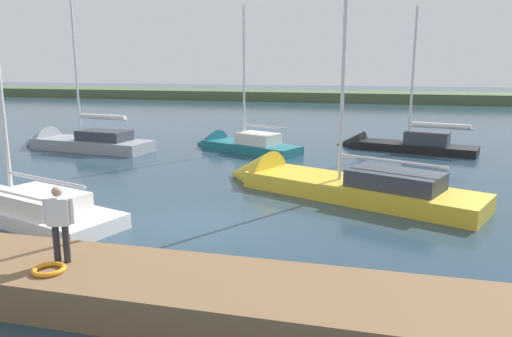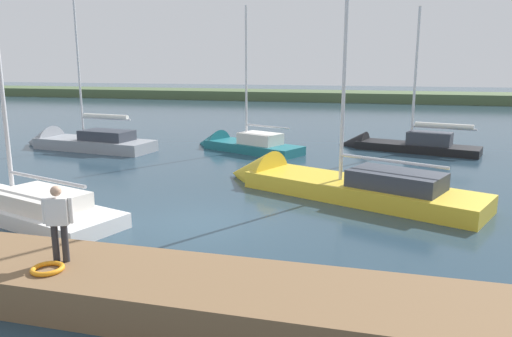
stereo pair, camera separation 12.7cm
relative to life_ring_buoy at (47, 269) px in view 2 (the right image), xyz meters
The scene contains 10 objects.
ground_plane 5.82m from the life_ring_buoy, 99.88° to the right, with size 200.00×200.00×0.00m, color #263D4C.
far_shoreline 59.52m from the life_ring_buoy, 90.95° to the right, with size 180.00×8.00×2.40m, color #4C603D.
dock_pier 1.19m from the life_ring_buoy, 153.52° to the right, with size 24.28×2.46×0.77m, color brown.
life_ring_buoy is the anchor object (origin of this frame).
sailboat_behind_pier 18.98m from the life_ring_buoy, 84.69° to the right, with size 7.37×4.78×8.85m.
sailboat_inner_slip 8.15m from the life_ring_buoy, 41.52° to the right, with size 8.99×4.69×8.95m.
sailboat_far_right 22.31m from the life_ring_buoy, 108.90° to the right, with size 8.15×3.87×8.79m.
sailboat_mid_channel 11.35m from the life_ring_buoy, 111.50° to the right, with size 10.62×6.35×11.39m.
sailboat_far_left 20.16m from the life_ring_buoy, 56.85° to the right, with size 8.90×3.35×10.33m.
person_on_dock 1.02m from the life_ring_buoy, 86.28° to the right, with size 0.61×0.35×1.64m.
Camera 2 is at (-5.41, 13.49, 4.85)m, focal length 34.33 mm.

